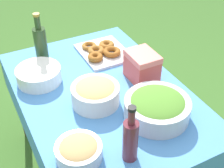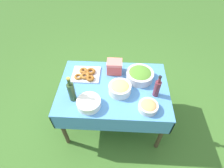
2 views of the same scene
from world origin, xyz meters
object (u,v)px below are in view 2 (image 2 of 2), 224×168
object	(u,v)px
donut_platter	(86,74)
plate_stack	(89,103)
pasta_bowl	(120,88)
wine_bottle	(157,88)
bread_bowl	(148,106)
olive_oil_bottle	(72,91)
cooler_box	(115,67)
salad_bowl	(140,75)

from	to	relation	value
donut_platter	plate_stack	distance (m)	0.46
pasta_bowl	donut_platter	distance (m)	0.48
donut_platter	plate_stack	bearing A→B (deg)	-77.48
wine_bottle	bread_bowl	distance (m)	0.23
wine_bottle	olive_oil_bottle	bearing A→B (deg)	-173.32
donut_platter	pasta_bowl	bearing A→B (deg)	-29.91
donut_platter	olive_oil_bottle	distance (m)	0.39
bread_bowl	cooler_box	size ratio (longest dim) A/B	1.11
donut_platter	olive_oil_bottle	world-z (taller)	olive_oil_bottle
plate_stack	wine_bottle	distance (m)	0.74
pasta_bowl	bread_bowl	distance (m)	0.37
bread_bowl	cooler_box	world-z (taller)	cooler_box
bread_bowl	cooler_box	distance (m)	0.65
salad_bowl	olive_oil_bottle	bearing A→B (deg)	-154.42
olive_oil_bottle	wine_bottle	world-z (taller)	olive_oil_bottle
plate_stack	bread_bowl	world-z (taller)	bread_bowl
salad_bowl	plate_stack	size ratio (longest dim) A/B	1.28
pasta_bowl	bread_bowl	world-z (taller)	pasta_bowl
pasta_bowl	plate_stack	xyz separation A→B (m)	(-0.32, -0.21, -0.02)
pasta_bowl	plate_stack	distance (m)	0.38
salad_bowl	plate_stack	world-z (taller)	salad_bowl
salad_bowl	pasta_bowl	xyz separation A→B (m)	(-0.23, -0.22, 0.00)
plate_stack	bread_bowl	bearing A→B (deg)	-0.83
cooler_box	plate_stack	bearing A→B (deg)	-114.75
salad_bowl	donut_platter	world-z (taller)	salad_bowl
salad_bowl	plate_stack	distance (m)	0.70
pasta_bowl	wine_bottle	xyz separation A→B (m)	(0.40, -0.02, 0.05)
pasta_bowl	donut_platter	size ratio (longest dim) A/B	0.74
donut_platter	wine_bottle	xyz separation A→B (m)	(0.81, -0.26, 0.09)
bread_bowl	cooler_box	bearing A→B (deg)	124.43
salad_bowl	pasta_bowl	bearing A→B (deg)	-136.03
donut_platter	cooler_box	distance (m)	0.36
pasta_bowl	wine_bottle	size ratio (longest dim) A/B	0.87
salad_bowl	wine_bottle	bearing A→B (deg)	-56.29
bread_bowl	donut_platter	bearing A→B (deg)	147.44
plate_stack	bread_bowl	size ratio (longest dim) A/B	1.24
pasta_bowl	olive_oil_bottle	distance (m)	0.52
plate_stack	olive_oil_bottle	xyz separation A→B (m)	(-0.18, 0.08, 0.09)
donut_platter	bread_bowl	world-z (taller)	bread_bowl
wine_bottle	donut_platter	bearing A→B (deg)	162.14
cooler_box	donut_platter	bearing A→B (deg)	-166.29
pasta_bowl	wine_bottle	bearing A→B (deg)	-3.21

